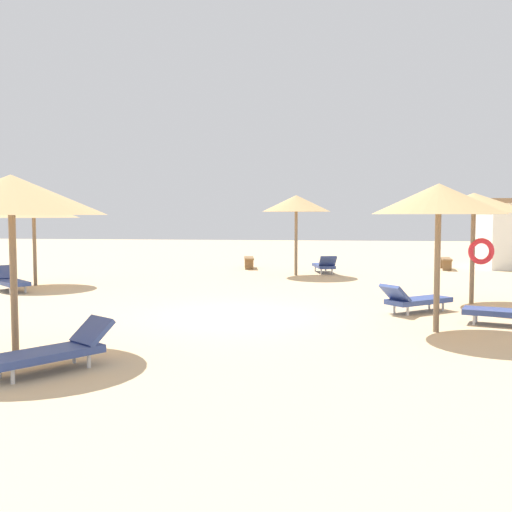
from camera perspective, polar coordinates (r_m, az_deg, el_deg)
name	(u,v)px	position (r m, az deg, el deg)	size (l,w,h in m)	color
ground_plane	(240,316)	(13.91, -1.56, -5.81)	(80.00, 80.00, 0.00)	#DBBA8C
parasol_0	(34,210)	(20.98, -20.53, 4.12)	(2.93, 2.93, 2.76)	#75604C
parasol_1	(474,204)	(16.68, 20.15, 4.70)	(2.93, 2.93, 2.93)	#75604C
parasol_2	(439,199)	(12.43, 17.10, 5.21)	(2.64, 2.64, 2.99)	#75604C
parasol_4	(296,204)	(23.04, 3.87, 5.02)	(2.63, 2.63, 3.10)	#75604C
parasol_5	(11,195)	(10.85, -22.40, 5.41)	(3.15, 3.15, 3.04)	#75604C
lounger_0	(10,281)	(19.92, -22.52, -2.20)	(1.81, 1.75, 0.74)	#33478C
lounger_1	(415,299)	(14.89, 14.98, -4.05)	(1.87, 1.68, 0.73)	#33478C
lounger_2	(512,311)	(13.78, 23.34, -4.89)	(1.99, 1.21, 0.73)	#33478C
lounger_4	(324,265)	(24.12, 6.55, -0.88)	(1.03, 1.97, 0.75)	#33478C
lounger_5	(54,350)	(9.62, -18.80, -8.55)	(1.63, 1.90, 0.73)	#33478C
bench_0	(446,261)	(26.75, 17.74, -0.51)	(0.55, 1.53, 0.49)	brown
bench_1	(249,261)	(26.01, -0.68, -0.44)	(0.63, 1.54, 0.49)	brown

